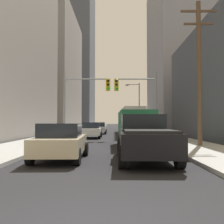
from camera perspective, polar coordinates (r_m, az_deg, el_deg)
sidewalk_left at (r=54.06m, az=-5.43°, el=-3.72°), size 3.60×160.00×0.15m
sidewalk_right at (r=53.98m, az=5.77°, el=-3.73°), size 3.60×160.00×0.15m
city_bus at (r=36.10m, az=4.18°, el=-1.58°), size 2.83×11.57×3.40m
pickup_truck_black at (r=10.86m, az=7.08°, el=-5.55°), size 2.20×5.42×1.90m
cargo_van_green at (r=16.93m, az=5.07°, el=-3.13°), size 2.16×5.26×2.26m
sedan_beige at (r=11.17m, az=-10.96°, el=-6.27°), size 1.96×4.26×1.52m
sedan_white at (r=25.72m, az=-4.50°, el=-3.94°), size 1.95×4.24×1.52m
sedan_silver at (r=34.51m, az=-2.86°, el=-3.48°), size 1.95×4.22×1.52m
traffic_signal_near_left at (r=23.61m, az=-5.98°, el=3.90°), size 4.17×0.44×6.00m
traffic_signal_near_right at (r=23.53m, az=5.57°, el=3.87°), size 3.77×0.44×6.00m
utility_pole_right at (r=17.26m, az=18.32°, el=8.68°), size 2.20×0.28×9.05m
street_lamp_right at (r=40.38m, az=5.44°, el=2.04°), size 2.22×0.32×7.50m
building_left_mid_office at (r=56.84m, az=-16.77°, el=8.24°), size 17.31×22.02×23.47m
building_left_far_tower at (r=98.88m, az=-11.78°, el=17.83°), size 24.97×21.86×70.53m
building_right_mid_block at (r=53.76m, az=16.85°, el=12.00°), size 14.61×20.30×29.26m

